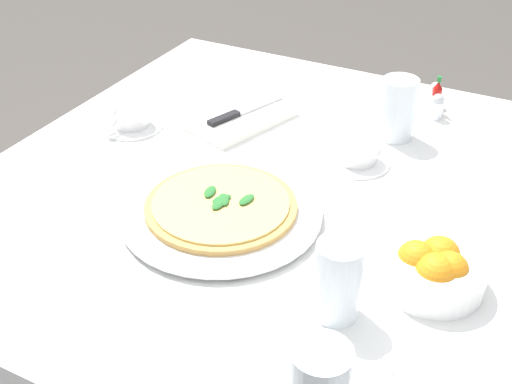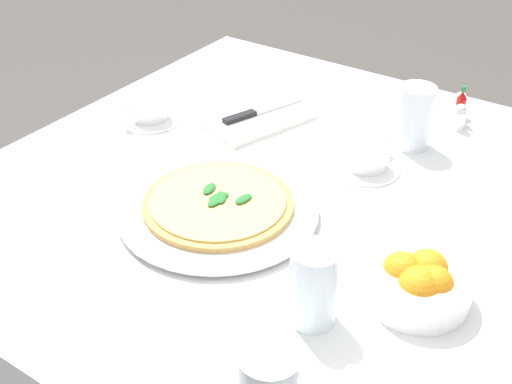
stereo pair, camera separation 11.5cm
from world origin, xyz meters
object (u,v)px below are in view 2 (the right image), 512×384
object	(u,v)px
water_glass_right_edge	(414,120)
salt_shaker	(459,106)
water_glass_far_right	(313,289)
napkin_folded	(258,117)
coffee_cup_left_edge	(149,109)
coffee_cup_near_left	(367,157)
citrus_bowl	(419,283)
pepper_shaker	(459,118)
hot_sauce_bottle	(460,108)
pizza	(218,203)
pizza_plate	(218,209)
dinner_knife	(259,111)

from	to	relation	value
water_glass_right_edge	salt_shaker	world-z (taller)	water_glass_right_edge
water_glass_far_right	napkin_folded	distance (m)	0.59
coffee_cup_left_edge	napkin_folded	world-z (taller)	coffee_cup_left_edge
coffee_cup_left_edge	water_glass_right_edge	distance (m)	0.54
coffee_cup_near_left	water_glass_far_right	xyz separation A→B (m)	(-0.40, -0.12, 0.03)
coffee_cup_near_left	water_glass_far_right	size ratio (longest dim) A/B	1.11
coffee_cup_left_edge	salt_shaker	distance (m)	0.66
coffee_cup_left_edge	citrus_bowl	bearing A→B (deg)	-106.16
napkin_folded	pepper_shaker	world-z (taller)	pepper_shaker
citrus_bowl	coffee_cup_left_edge	bearing A→B (deg)	73.84
napkin_folded	salt_shaker	world-z (taller)	salt_shaker
hot_sauce_bottle	salt_shaker	bearing A→B (deg)	19.65
water_glass_far_right	coffee_cup_near_left	bearing A→B (deg)	16.24
coffee_cup_near_left	water_glass_right_edge	xyz separation A→B (m)	(0.13, -0.03, 0.03)
water_glass_right_edge	pizza	bearing A→B (deg)	156.87
coffee_cup_near_left	water_glass_right_edge	distance (m)	0.14
pizza_plate	water_glass_far_right	xyz separation A→B (m)	(-0.12, -0.25, 0.04)
napkin_folded	dinner_knife	xyz separation A→B (m)	(0.00, -0.00, 0.01)
coffee_cup_near_left	dinner_knife	size ratio (longest dim) A/B	0.70
water_glass_right_edge	pepper_shaker	xyz separation A→B (m)	(0.12, -0.05, -0.03)
napkin_folded	hot_sauce_bottle	xyz separation A→B (m)	(0.23, -0.35, 0.02)
salt_shaker	water_glass_right_edge	bearing A→B (deg)	169.47
pepper_shaker	pizza	bearing A→B (deg)	156.71
coffee_cup_near_left	coffee_cup_left_edge	world-z (taller)	coffee_cup_left_edge
coffee_cup_left_edge	napkin_folded	xyz separation A→B (m)	(0.13, -0.19, -0.02)
citrus_bowl	water_glass_far_right	bearing A→B (deg)	139.13
pizza	coffee_cup_near_left	size ratio (longest dim) A/B	1.93
coffee_cup_near_left	water_glass_right_edge	bearing A→B (deg)	-14.68
water_glass_right_edge	water_glass_far_right	bearing A→B (deg)	-171.19
water_glass_right_edge	napkin_folded	size ratio (longest dim) A/B	0.51
pizza	coffee_cup_near_left	distance (m)	0.31
coffee_cup_near_left	napkin_folded	xyz separation A→B (m)	(0.04, 0.27, -0.02)
pizza_plate	pizza	bearing A→B (deg)	-23.10
coffee_cup_near_left	dinner_knife	distance (m)	0.28
pizza	coffee_cup_left_edge	bearing A→B (deg)	59.38
pizza	pepper_shaker	xyz separation A→B (m)	(0.52, -0.23, 0.00)
water_glass_right_edge	salt_shaker	distance (m)	0.18
coffee_cup_left_edge	citrus_bowl	xyz separation A→B (m)	(-0.20, -0.68, 0.00)
citrus_bowl	salt_shaker	distance (m)	0.60
pizza	dinner_knife	distance (m)	0.35
coffee_cup_near_left	napkin_folded	bearing A→B (deg)	80.73
napkin_folded	coffee_cup_left_edge	bearing A→B (deg)	140.96
salt_shaker	pepper_shaker	xyz separation A→B (m)	(-0.06, -0.02, 0.00)
coffee_cup_left_edge	water_glass_right_edge	bearing A→B (deg)	-67.11
napkin_folded	hot_sauce_bottle	world-z (taller)	hot_sauce_bottle
dinner_knife	pizza	bearing A→B (deg)	-137.25
pizza	pepper_shaker	size ratio (longest dim) A/B	4.53
coffee_cup_left_edge	dinner_knife	world-z (taller)	coffee_cup_left_edge
pizza_plate	coffee_cup_near_left	distance (m)	0.31
water_glass_far_right	salt_shaker	distance (m)	0.71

